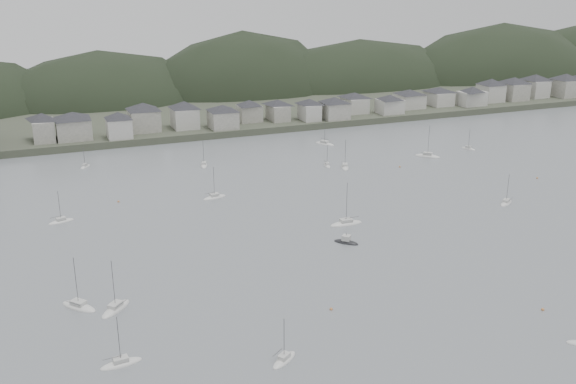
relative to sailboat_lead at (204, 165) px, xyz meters
name	(u,v)px	position (x,y,z in m)	size (l,w,h in m)	color
ground	(429,333)	(11.06, -131.88, -0.18)	(900.00, 900.00, 0.00)	slate
far_shore_land	(153,91)	(11.06, 163.12, 1.32)	(900.00, 250.00, 3.00)	#383D2D
forested_ridge	(171,120)	(15.89, 137.52, -11.46)	(851.55, 103.94, 102.57)	black
waterfront_town	(302,107)	(61.65, 51.46, 8.48)	(451.48, 28.46, 12.92)	gray
sailboat_lead	(204,165)	(0.00, 0.00, 0.00)	(4.41, 7.83, 10.22)	silver
moored_fleet	(247,231)	(-5.78, -68.23, 0.00)	(257.07, 168.99, 13.47)	silver
motor_launch_far	(346,242)	(16.26, -85.32, 0.12)	(6.46, 6.63, 3.65)	black
mooring_buoys	(335,233)	(16.14, -78.56, -0.03)	(179.69, 104.69, 0.70)	#C07840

